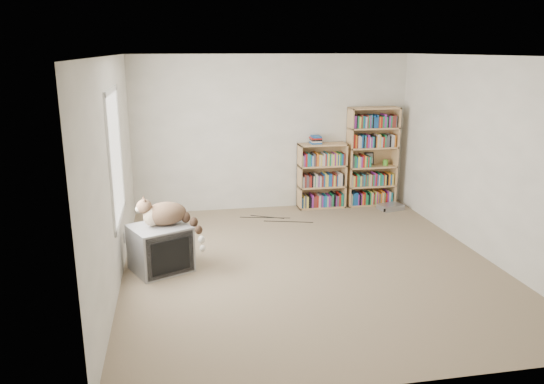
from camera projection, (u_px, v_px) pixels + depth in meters
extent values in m
cube|color=#9F846B|center=(309.00, 264.00, 6.56)|extent=(4.50, 5.00, 0.01)
cube|color=white|center=(273.00, 133.00, 8.61)|extent=(4.50, 0.02, 2.50)
cube|color=white|center=(398.00, 237.00, 3.86)|extent=(4.50, 0.02, 2.50)
cube|color=white|center=(114.00, 173.00, 5.84)|extent=(0.02, 5.00, 2.50)
cube|color=white|center=(486.00, 158.00, 6.63)|extent=(0.02, 5.00, 2.50)
cube|color=white|center=(314.00, 56.00, 5.91)|extent=(4.50, 5.00, 0.02)
cube|color=white|center=(116.00, 156.00, 5.99)|extent=(0.02, 1.22, 1.52)
cube|color=gray|center=(160.00, 248.00, 6.32)|extent=(0.82, 0.79, 0.55)
cube|color=black|center=(170.00, 255.00, 6.10)|extent=(0.54, 0.27, 0.51)
cube|color=black|center=(171.00, 256.00, 6.09)|extent=(0.43, 0.21, 0.39)
cube|color=black|center=(156.00, 246.00, 6.42)|extent=(0.48, 0.45, 0.33)
ellipsoid|color=#352216|center=(165.00, 214.00, 6.27)|extent=(0.56, 0.42, 0.28)
ellipsoid|color=#352216|center=(176.00, 213.00, 6.32)|extent=(0.27, 0.29, 0.20)
ellipsoid|color=#C4AB8D|center=(152.00, 217.00, 6.19)|extent=(0.23, 0.23, 0.23)
ellipsoid|color=#352216|center=(144.00, 206.00, 6.14)|extent=(0.21, 0.20, 0.17)
sphere|color=beige|center=(138.00, 209.00, 6.12)|extent=(0.08, 0.08, 0.07)
cone|color=black|center=(145.00, 201.00, 6.09)|extent=(0.08, 0.09, 0.09)
cone|color=black|center=(143.00, 199.00, 6.18)|extent=(0.08, 0.09, 0.09)
cube|color=tan|center=(349.00, 158.00, 8.79)|extent=(0.02, 0.30, 1.65)
cube|color=tan|center=(394.00, 156.00, 8.93)|extent=(0.03, 0.30, 1.65)
cube|color=tan|center=(369.00, 155.00, 8.99)|extent=(0.83, 0.03, 1.65)
cube|color=tan|center=(374.00, 108.00, 8.65)|extent=(0.83, 0.30, 0.02)
cube|color=tan|center=(370.00, 204.00, 9.07)|extent=(0.83, 0.30, 0.03)
cube|color=tan|center=(371.00, 185.00, 8.99)|extent=(0.83, 0.30, 0.03)
cube|color=tan|center=(371.00, 166.00, 8.90)|extent=(0.83, 0.30, 0.02)
cube|color=tan|center=(372.00, 147.00, 8.82)|extent=(0.83, 0.30, 0.02)
cube|color=tan|center=(373.00, 128.00, 8.73)|extent=(0.83, 0.30, 0.02)
cube|color=#A41B15|center=(370.00, 197.00, 9.04)|extent=(0.75, 0.24, 0.19)
cube|color=#174C95|center=(371.00, 179.00, 8.96)|extent=(0.75, 0.24, 0.19)
cube|color=#167D47|center=(372.00, 160.00, 8.87)|extent=(0.75, 0.24, 0.19)
cube|color=beige|center=(373.00, 141.00, 8.79)|extent=(0.75, 0.24, 0.19)
cube|color=black|center=(374.00, 121.00, 8.70)|extent=(0.75, 0.24, 0.19)
cube|color=tan|center=(299.00, 177.00, 8.72)|extent=(0.03, 0.30, 1.08)
cube|color=tan|center=(344.00, 175.00, 8.85)|extent=(0.02, 0.30, 1.08)
cube|color=tan|center=(320.00, 174.00, 8.91)|extent=(0.78, 0.03, 1.08)
cube|color=tan|center=(323.00, 144.00, 8.64)|extent=(0.78, 0.30, 0.02)
cube|color=tan|center=(321.00, 206.00, 8.92)|extent=(0.78, 0.30, 0.03)
cube|color=tan|center=(321.00, 186.00, 8.83)|extent=(0.78, 0.30, 0.03)
cube|color=tan|center=(322.00, 165.00, 8.74)|extent=(0.78, 0.30, 0.02)
cube|color=#A41B15|center=(321.00, 200.00, 8.89)|extent=(0.70, 0.24, 0.19)
cube|color=#174C95|center=(322.00, 180.00, 8.80)|extent=(0.70, 0.24, 0.19)
cube|color=#167D47|center=(322.00, 159.00, 8.71)|extent=(0.70, 0.24, 0.19)
cube|color=#A41B15|center=(316.00, 140.00, 8.63)|extent=(0.18, 0.24, 0.13)
cylinder|color=#56AA30|center=(385.00, 162.00, 8.93)|extent=(0.09, 0.09, 0.10)
cube|color=black|center=(369.00, 158.00, 8.96)|extent=(0.16, 0.05, 0.21)
cube|color=#9E9EA2|center=(390.00, 207.00, 8.77)|extent=(0.43, 0.35, 0.09)
cube|color=silver|center=(125.00, 237.00, 6.56)|extent=(0.01, 0.08, 0.13)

